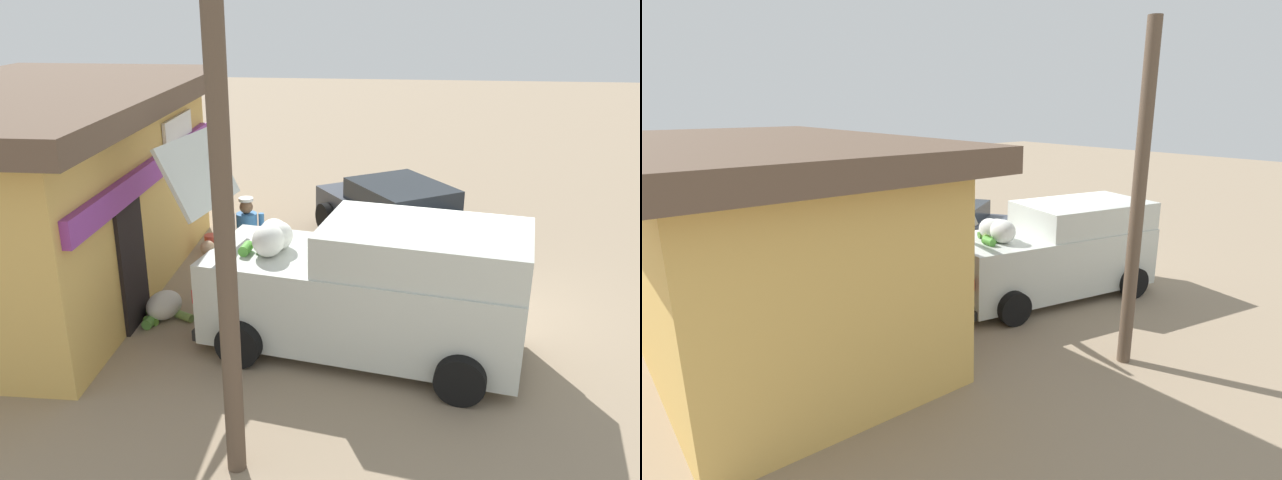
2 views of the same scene
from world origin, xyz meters
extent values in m
plane|color=gray|center=(0.00, 0.00, 0.00)|extent=(60.00, 60.00, 0.00)
cube|color=#E0B259|center=(0.18, 6.31, 1.51)|extent=(6.49, 3.66, 3.03)
cube|color=purple|center=(0.20, 4.45, 2.12)|extent=(6.13, 0.19, 0.36)
cube|color=black|center=(-0.96, 4.47, 1.00)|extent=(0.90, 0.07, 2.00)
cube|color=white|center=(1.62, 4.49, 2.42)|extent=(1.50, 0.08, 0.60)
cube|color=brown|center=(0.18, 6.31, 3.20)|extent=(7.36, 4.53, 0.35)
cube|color=silver|center=(-1.35, 1.04, 0.76)|extent=(2.54, 4.57, 1.18)
cube|color=silver|center=(-1.51, 0.23, 1.63)|extent=(2.15, 2.95, 0.56)
cube|color=black|center=(-1.76, -1.03, 1.60)|extent=(1.46, 0.36, 0.43)
cube|color=silver|center=(-0.89, 3.39, 2.39)|extent=(1.63, 0.82, 0.98)
ellipsoid|color=silver|center=(-1.32, 2.35, 1.57)|extent=(0.53, 0.44, 0.44)
ellipsoid|color=silver|center=(-1.06, 2.24, 1.55)|extent=(0.48, 0.40, 0.40)
ellipsoid|color=silver|center=(-0.95, 2.34, 1.55)|extent=(0.48, 0.40, 0.40)
cylinder|color=#528E36|center=(-0.82, 2.39, 1.42)|extent=(0.18, 0.24, 0.13)
cylinder|color=#63953A|center=(-0.94, 2.44, 1.42)|extent=(0.31, 0.26, 0.13)
cylinder|color=#4E9534|center=(-1.25, 2.42, 1.42)|extent=(0.22, 0.27, 0.13)
cylinder|color=#52A637|center=(-1.29, 2.67, 1.43)|extent=(0.28, 0.17, 0.15)
cube|color=black|center=(-0.93, 3.19, 0.26)|extent=(1.63, 0.40, 0.16)
cube|color=red|center=(-1.59, 3.33, 0.82)|extent=(0.15, 0.09, 0.20)
cube|color=red|center=(-0.26, 3.07, 0.82)|extent=(0.15, 0.09, 0.20)
cylinder|color=black|center=(-2.56, -0.22, 0.32)|extent=(0.34, 0.67, 0.64)
cylinder|color=black|center=(-0.72, -0.58, 0.32)|extent=(0.34, 0.67, 0.64)
cylinder|color=black|center=(-1.99, 2.66, 0.32)|extent=(0.34, 0.67, 0.64)
cylinder|color=black|center=(-0.15, 2.30, 0.32)|extent=(0.34, 0.67, 0.64)
cube|color=#383D47|center=(2.81, 0.48, 0.50)|extent=(4.31, 3.65, 0.66)
cube|color=#1E2328|center=(2.81, 0.48, 1.05)|extent=(2.45, 2.34, 0.43)
cylinder|color=black|center=(1.15, 0.54, 0.31)|extent=(0.64, 0.52, 0.62)
cylinder|color=black|center=(2.19, -1.06, 0.31)|extent=(0.64, 0.52, 0.62)
cylinder|color=black|center=(3.44, 2.01, 0.31)|extent=(0.64, 0.52, 0.62)
cylinder|color=black|center=(4.47, 0.42, 0.31)|extent=(0.64, 0.52, 0.62)
cylinder|color=navy|center=(0.36, 3.19, 0.40)|extent=(0.15, 0.15, 0.81)
cylinder|color=navy|center=(0.39, 2.86, 0.40)|extent=(0.15, 0.15, 0.81)
cylinder|color=#3872B2|center=(0.38, 3.02, 1.09)|extent=(0.38, 0.38, 0.57)
sphere|color=brown|center=(0.38, 3.02, 1.49)|extent=(0.22, 0.22, 0.22)
cylinder|color=silver|center=(0.38, 3.02, 1.62)|extent=(0.24, 0.24, 0.05)
cylinder|color=#3872B2|center=(0.35, 3.26, 1.11)|extent=(0.09, 0.09, 0.54)
cylinder|color=#3872B2|center=(0.40, 2.79, 1.11)|extent=(0.09, 0.09, 0.54)
cylinder|color=navy|center=(-1.16, 2.84, 0.40)|extent=(0.15, 0.15, 0.80)
cylinder|color=navy|center=(-0.83, 2.91, 0.40)|extent=(0.15, 0.15, 0.80)
cylinder|color=silver|center=(-1.04, 3.04, 1.02)|extent=(0.47, 0.67, 0.66)
sphere|color=tan|center=(-1.09, 3.27, 1.33)|extent=(0.22, 0.22, 0.22)
cylinder|color=silver|center=(-1.31, 3.15, 0.98)|extent=(0.09, 0.09, 0.54)
cylinder|color=silver|center=(-0.84, 3.26, 0.98)|extent=(0.09, 0.09, 0.54)
ellipsoid|color=silver|center=(-0.74, 4.13, 0.21)|extent=(0.75, 0.65, 0.42)
cylinder|color=#6A9A3C|center=(-0.67, 4.51, 0.07)|extent=(0.15, 0.34, 0.13)
cylinder|color=#6FAD3B|center=(-0.53, 4.12, 0.05)|extent=(0.27, 0.14, 0.11)
cylinder|color=#67A736|center=(-1.00, 4.27, 0.06)|extent=(0.18, 0.25, 0.11)
cylinder|color=#5C9E41|center=(-1.02, 4.26, 0.08)|extent=(0.35, 0.18, 0.16)
cylinder|color=olive|center=(-0.80, 3.80, 0.06)|extent=(0.26, 0.34, 0.13)
cylinder|color=#BF3F33|center=(1.90, 4.09, 0.20)|extent=(0.27, 0.27, 0.40)
cylinder|color=brown|center=(-4.00, 2.23, 2.51)|extent=(0.20, 0.20, 5.01)
camera|label=1|loc=(-9.51, 0.75, 4.73)|focal=36.57mm
camera|label=2|loc=(-7.96, 8.63, 3.90)|focal=28.14mm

